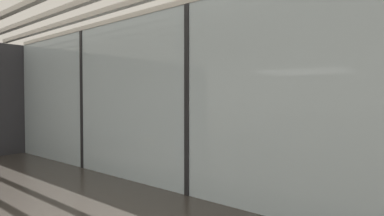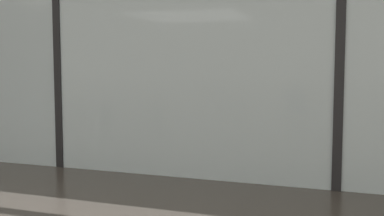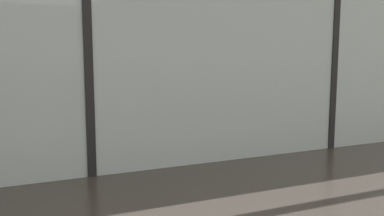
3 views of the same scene
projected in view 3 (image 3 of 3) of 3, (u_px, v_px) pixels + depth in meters
The scene contains 4 objects.
glass_curtain_wall at pixel (86, 28), 4.77m from camera, with size 14.00×0.08×3.38m, color silver.
window_mullion_1 at pixel (86, 28), 4.77m from camera, with size 0.10×0.12×3.38m, color black.
window_mullion_2 at pixel (334, 32), 6.18m from camera, with size 0.10×0.12×3.38m, color black.
parked_airplane at pixel (116, 23), 9.90m from camera, with size 13.47×4.05×4.05m.
Camera 3 is at (-0.90, 0.29, 1.48)m, focal length 40.40 mm.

